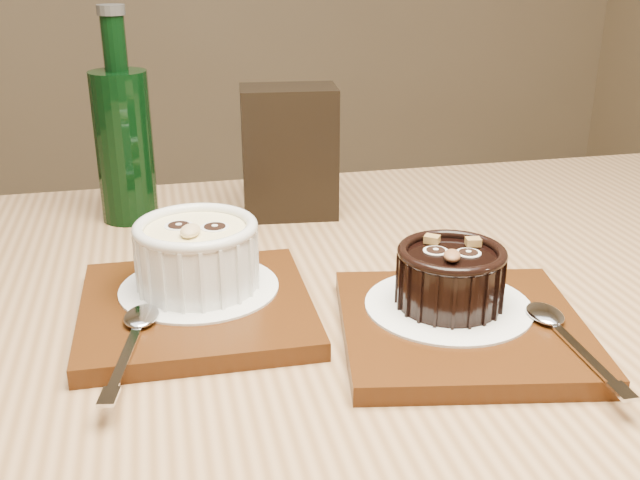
{
  "coord_description": "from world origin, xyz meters",
  "views": [
    {
      "loc": [
        -0.11,
        -0.75,
        1.03
      ],
      "look_at": [
        0.01,
        -0.23,
        0.81
      ],
      "focal_mm": 42.0,
      "sensor_mm": 36.0,
      "label": 1
    }
  ],
  "objects_px": {
    "tray_right": "(462,328)",
    "ramekin_dark": "(450,274)",
    "ramekin_white": "(197,252)",
    "tray_left": "(197,308)",
    "table": "(315,424)",
    "green_bottle": "(124,141)",
    "condiment_stand": "(289,152)"
  },
  "relations": [
    {
      "from": "table",
      "to": "tray_left",
      "type": "xyz_separation_m",
      "value": [
        -0.09,
        0.04,
        0.1
      ]
    },
    {
      "from": "ramekin_dark",
      "to": "condiment_stand",
      "type": "height_order",
      "value": "condiment_stand"
    },
    {
      "from": "ramekin_white",
      "to": "tray_left",
      "type": "bearing_deg",
      "value": -82.92
    },
    {
      "from": "ramekin_white",
      "to": "condiment_stand",
      "type": "relative_size",
      "value": 0.71
    },
    {
      "from": "table",
      "to": "condiment_stand",
      "type": "relative_size",
      "value": 8.58
    },
    {
      "from": "tray_left",
      "to": "ramekin_white",
      "type": "relative_size",
      "value": 1.81
    },
    {
      "from": "ramekin_dark",
      "to": "ramekin_white",
      "type": "bearing_deg",
      "value": -179.35
    },
    {
      "from": "table",
      "to": "condiment_stand",
      "type": "height_order",
      "value": "condiment_stand"
    },
    {
      "from": "table",
      "to": "tray_left",
      "type": "bearing_deg",
      "value": 156.37
    },
    {
      "from": "table",
      "to": "ramekin_dark",
      "type": "bearing_deg",
      "value": -9.36
    },
    {
      "from": "ramekin_dark",
      "to": "condiment_stand",
      "type": "distance_m",
      "value": 0.29
    },
    {
      "from": "tray_left",
      "to": "condiment_stand",
      "type": "relative_size",
      "value": 1.29
    },
    {
      "from": "tray_right",
      "to": "ramekin_dark",
      "type": "height_order",
      "value": "ramekin_dark"
    },
    {
      "from": "tray_left",
      "to": "green_bottle",
      "type": "bearing_deg",
      "value": 102.08
    },
    {
      "from": "condiment_stand",
      "to": "green_bottle",
      "type": "relative_size",
      "value": 0.63
    },
    {
      "from": "tray_left",
      "to": "condiment_stand",
      "type": "height_order",
      "value": "condiment_stand"
    },
    {
      "from": "ramekin_white",
      "to": "condiment_stand",
      "type": "height_order",
      "value": "condiment_stand"
    },
    {
      "from": "tray_left",
      "to": "ramekin_dark",
      "type": "distance_m",
      "value": 0.2
    },
    {
      "from": "ramekin_dark",
      "to": "green_bottle",
      "type": "height_order",
      "value": "green_bottle"
    },
    {
      "from": "tray_left",
      "to": "ramekin_dark",
      "type": "xyz_separation_m",
      "value": [
        0.19,
        -0.06,
        0.04
      ]
    },
    {
      "from": "table",
      "to": "tray_left",
      "type": "relative_size",
      "value": 6.67
    },
    {
      "from": "table",
      "to": "tray_right",
      "type": "height_order",
      "value": "tray_right"
    },
    {
      "from": "tray_right",
      "to": "green_bottle",
      "type": "xyz_separation_m",
      "value": [
        -0.25,
        0.32,
        0.08
      ]
    },
    {
      "from": "ramekin_white",
      "to": "ramekin_dark",
      "type": "distance_m",
      "value": 0.2
    },
    {
      "from": "tray_left",
      "to": "condiment_stand",
      "type": "distance_m",
      "value": 0.26
    },
    {
      "from": "tray_right",
      "to": "table",
      "type": "bearing_deg",
      "value": 159.78
    },
    {
      "from": "table",
      "to": "tray_right",
      "type": "distance_m",
      "value": 0.15
    },
    {
      "from": "condiment_stand",
      "to": "ramekin_white",
      "type": "bearing_deg",
      "value": -119.48
    },
    {
      "from": "green_bottle",
      "to": "condiment_stand",
      "type": "bearing_deg",
      "value": -8.49
    },
    {
      "from": "tray_left",
      "to": "condiment_stand",
      "type": "xyz_separation_m",
      "value": [
        0.12,
        0.22,
        0.06
      ]
    },
    {
      "from": "tray_left",
      "to": "tray_right",
      "type": "height_order",
      "value": "same"
    },
    {
      "from": "table",
      "to": "green_bottle",
      "type": "height_order",
      "value": "green_bottle"
    }
  ]
}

